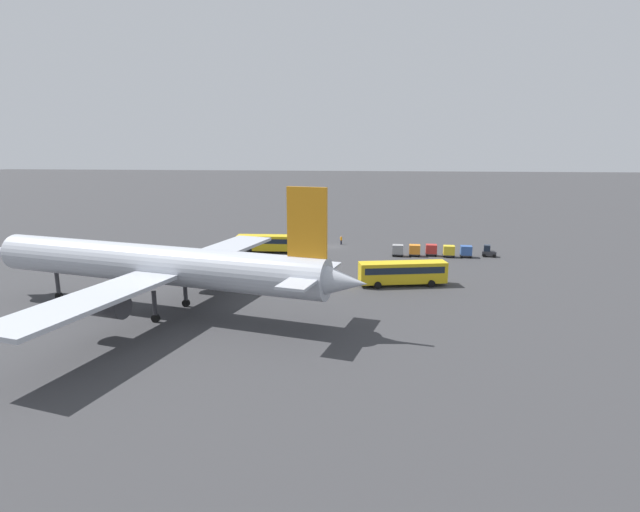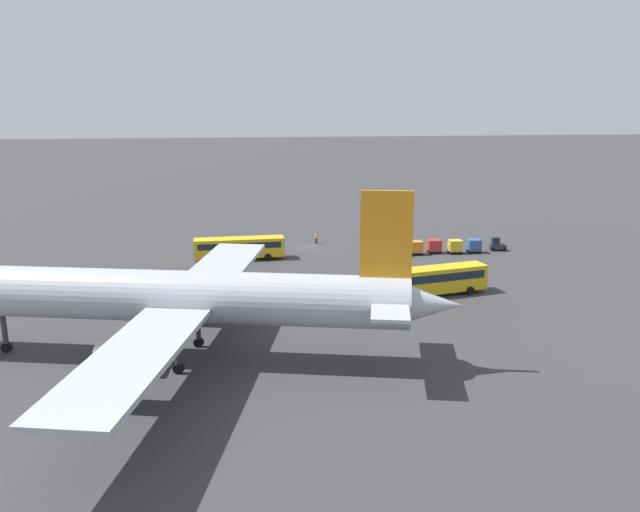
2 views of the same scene
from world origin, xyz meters
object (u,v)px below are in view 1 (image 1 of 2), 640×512
cargo_cart_grey (398,250)px  cargo_cart_orange (415,250)px  shuttle_bus_far (403,272)px  cargo_cart_blue (466,251)px  cargo_cart_yellow (449,251)px  baggage_tug (488,251)px  cargo_cart_red (431,249)px  airplane (158,265)px  worker_person (341,240)px  shuttle_bus_near (272,242)px

cargo_cart_grey → cargo_cart_orange: bearing=-173.9°
shuttle_bus_far → cargo_cart_orange: bearing=-111.4°
cargo_cart_blue → cargo_cart_yellow: bearing=2.2°
baggage_tug → cargo_cart_orange: baggage_tug is taller
baggage_tug → cargo_cart_yellow: size_ratio=1.25×
cargo_cart_yellow → cargo_cart_red: size_ratio=1.00×
shuttle_bus_far → airplane: bearing=15.2°
airplane → shuttle_bus_far: airplane is taller
cargo_cart_red → airplane: bearing=44.7°
worker_person → cargo_cart_grey: 14.51m
shuttle_bus_far → cargo_cart_yellow: shuttle_bus_far is taller
airplane → worker_person: airplane is taller
cargo_cart_red → cargo_cart_grey: (5.98, 0.89, 0.00)m
baggage_tug → cargo_cart_orange: bearing=15.0°
cargo_cart_red → cargo_cart_orange: same height
airplane → cargo_cart_blue: size_ratio=24.06×
airplane → cargo_cart_grey: bearing=-117.2°
shuttle_bus_far → cargo_cart_grey: 19.20m
baggage_tug → worker_person: size_ratio=1.49×
baggage_tug → cargo_cart_yellow: 7.13m
shuttle_bus_far → cargo_cart_red: 21.04m
baggage_tug → cargo_cart_red: bearing=13.0°
baggage_tug → cargo_cart_yellow: (7.04, 1.12, 0.25)m
cargo_cart_red → worker_person: bearing=-28.0°
cargo_cart_blue → cargo_cart_grey: bearing=1.4°
cargo_cart_orange → cargo_cart_grey: bearing=6.1°
worker_person → cargo_cart_yellow: (-19.68, 9.60, 0.32)m
cargo_cart_blue → cargo_cart_red: bearing=-5.8°
cargo_cart_blue → cargo_cart_orange: (8.97, -0.03, 0.00)m
shuttle_bus_far → worker_person: shuttle_bus_far is taller
shuttle_bus_far → worker_person: 30.80m
shuttle_bus_near → shuttle_bus_far: shuttle_bus_far is taller
worker_person → cargo_cart_orange: 16.65m
shuttle_bus_far → cargo_cart_blue: (-12.21, -19.47, -0.82)m
airplane → cargo_cart_grey: size_ratio=24.06×
airplane → cargo_cart_yellow: size_ratio=24.06×
shuttle_bus_near → baggage_tug: size_ratio=4.95×
cargo_cart_grey → airplane: bearing=49.3°
cargo_cart_yellow → cargo_cart_orange: same height
worker_person → cargo_cart_orange: (-13.70, 9.45, 0.32)m
airplane → shuttle_bus_near: 35.79m
shuttle_bus_far → baggage_tug: 26.17m
cargo_cart_yellow → cargo_cart_red: same height
airplane → baggage_tug: size_ratio=19.28×
cargo_cart_blue → cargo_cart_orange: same height
cargo_cart_yellow → cargo_cart_grey: size_ratio=1.00×
cargo_cart_blue → cargo_cart_orange: 8.97m
airplane → shuttle_bus_near: bearing=-86.7°
cargo_cart_yellow → cargo_cart_orange: (5.98, -0.15, 0.00)m
airplane → cargo_cart_yellow: 51.55m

